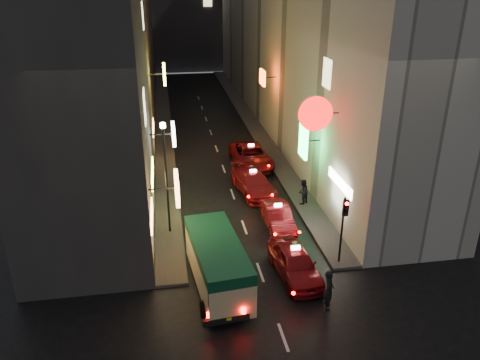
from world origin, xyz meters
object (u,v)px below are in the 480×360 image
pedestrian_crossing (329,287)px  minibus (217,259)px  traffic_light (344,217)px  lamp_post (166,172)px  taxi_near (295,260)px

pedestrian_crossing → minibus: bearing=79.9°
traffic_light → lamp_post: bearing=151.1°
traffic_light → lamp_post: 9.42m
minibus → lamp_post: lamp_post is taller
pedestrian_crossing → lamp_post: (-6.53, 7.53, 2.67)m
taxi_near → traffic_light: traffic_light is taller
minibus → taxi_near: 3.80m
taxi_near → lamp_post: 8.16m
taxi_near → lamp_post: bearing=138.9°
minibus → lamp_post: 6.16m
minibus → pedestrian_crossing: (4.50, -2.14, -0.48)m
traffic_light → minibus: bearing=-172.0°
minibus → traffic_light: bearing=8.0°
minibus → traffic_light: (6.17, 0.86, 1.15)m
minibus → taxi_near: minibus is taller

